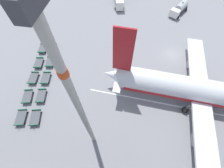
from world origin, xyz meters
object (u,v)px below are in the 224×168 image
(fuel_tanker_primary, at_px, (180,9))
(service_van, at_px, (31,17))
(baggage_dolly_row_near_col_e, at_px, (21,118))
(baggage_dolly_row_mid_a_col_b, at_px, (50,62))
(apron_light_mast, at_px, (79,109))
(baggage_dolly_row_mid_a_col_a, at_px, (52,49))
(baggage_dolly_row_near_col_b, at_px, (39,63))
(baggage_dolly_row_mid_a_col_d, at_px, (41,96))
(baggage_dolly_row_near_col_d, at_px, (27,97))
(baggage_dolly_row_near_col_a, at_px, (43,49))
(airplane, at_px, (207,92))
(baggage_dolly_row_mid_a_col_c, at_px, (46,78))
(baggage_dolly_row_near_col_c, at_px, (33,78))
(baggage_dolly_row_mid_a_col_e, at_px, (35,118))
(fuel_tanker_secondary, at_px, (119,0))

(fuel_tanker_primary, height_order, service_van, fuel_tanker_primary)
(baggage_dolly_row_near_col_e, distance_m, baggage_dolly_row_mid_a_col_b, 13.63)
(apron_light_mast, bearing_deg, baggage_dolly_row_mid_a_col_a, -142.63)
(baggage_dolly_row_near_col_b, height_order, baggage_dolly_row_near_col_e, same)
(service_van, bearing_deg, baggage_dolly_row_near_col_e, 21.05)
(baggage_dolly_row_mid_a_col_d, relative_size, apron_light_mast, 0.15)
(fuel_tanker_primary, distance_m, baggage_dolly_row_mid_a_col_b, 40.25)
(baggage_dolly_row_near_col_d, xyz_separation_m, baggage_dolly_row_mid_a_col_a, (-13.57, 0.06, 0.00))
(baggage_dolly_row_near_col_a, distance_m, baggage_dolly_row_mid_a_col_a, 2.42)
(airplane, bearing_deg, baggage_dolly_row_near_col_d, -81.90)
(airplane, distance_m, baggage_dolly_row_mid_a_col_d, 31.79)
(baggage_dolly_row_near_col_b, xyz_separation_m, baggage_dolly_row_mid_a_col_d, (8.06, 4.01, 0.00))
(baggage_dolly_row_near_col_a, xyz_separation_m, baggage_dolly_row_mid_a_col_c, (8.39, 4.21, 0.00))
(baggage_dolly_row_mid_a_col_d, xyz_separation_m, apron_light_mast, (6.37, 12.20, 12.90))
(baggage_dolly_row_near_col_e, distance_m, baggage_dolly_row_mid_a_col_a, 17.84)
(baggage_dolly_row_mid_a_col_b, height_order, apron_light_mast, apron_light_mast)
(baggage_dolly_row_mid_a_col_b, distance_m, apron_light_mast, 24.18)
(baggage_dolly_row_near_col_b, bearing_deg, airplane, 83.85)
(service_van, bearing_deg, baggage_dolly_row_mid_a_col_c, 31.87)
(baggage_dolly_row_mid_a_col_d, bearing_deg, baggage_dolly_row_near_col_c, -138.50)
(service_van, distance_m, apron_light_mast, 40.93)
(baggage_dolly_row_near_col_b, xyz_separation_m, baggage_dolly_row_near_col_c, (4.20, 0.60, 0.00))
(baggage_dolly_row_near_col_b, xyz_separation_m, apron_light_mast, (14.43, 16.21, 12.90))
(baggage_dolly_row_mid_a_col_d, bearing_deg, baggage_dolly_row_near_col_d, -77.33)
(baggage_dolly_row_near_col_c, bearing_deg, baggage_dolly_row_near_col_d, 10.05)
(baggage_dolly_row_mid_a_col_b, bearing_deg, baggage_dolly_row_mid_a_col_a, -166.37)
(baggage_dolly_row_near_col_b, relative_size, baggage_dolly_row_mid_a_col_e, 1.00)
(baggage_dolly_row_near_col_a, bearing_deg, airplane, 76.98)
(baggage_dolly_row_near_col_c, xyz_separation_m, baggage_dolly_row_near_col_d, (4.45, 0.79, 0.00))
(baggage_dolly_row_near_col_e, relative_size, baggage_dolly_row_mid_a_col_c, 1.00)
(fuel_tanker_secondary, height_order, baggage_dolly_row_mid_a_col_b, fuel_tanker_secondary)
(baggage_dolly_row_near_col_b, bearing_deg, baggage_dolly_row_near_col_a, -168.26)
(baggage_dolly_row_near_col_b, bearing_deg, fuel_tanker_secondary, 152.07)
(baggage_dolly_row_near_col_a, bearing_deg, baggage_dolly_row_near_col_b, 11.74)
(fuel_tanker_primary, bearing_deg, baggage_dolly_row_mid_a_col_d, -41.03)
(baggage_dolly_row_near_col_a, relative_size, baggage_dolly_row_mid_a_col_a, 1.00)
(baggage_dolly_row_near_col_a, height_order, baggage_dolly_row_mid_a_col_d, same)
(baggage_dolly_row_near_col_a, relative_size, baggage_dolly_row_mid_a_col_b, 1.00)
(service_van, relative_size, baggage_dolly_row_mid_a_col_b, 1.31)
(baggage_dolly_row_mid_a_col_d, xyz_separation_m, baggage_dolly_row_mid_a_col_e, (4.47, 0.77, 0.00))
(fuel_tanker_secondary, height_order, baggage_dolly_row_mid_a_col_e, fuel_tanker_secondary)
(baggage_dolly_row_near_col_c, bearing_deg, fuel_tanker_secondary, 156.11)
(baggage_dolly_row_near_col_d, bearing_deg, baggage_dolly_row_mid_a_col_b, 173.44)
(fuel_tanker_primary, bearing_deg, baggage_dolly_row_mid_a_col_c, -45.56)
(apron_light_mast, bearing_deg, baggage_dolly_row_mid_a_col_e, -99.42)
(baggage_dolly_row_near_col_a, bearing_deg, fuel_tanker_primary, 121.79)
(service_van, bearing_deg, baggage_dolly_row_near_col_c, 25.42)
(baggage_dolly_row_mid_a_col_c, bearing_deg, baggage_dolly_row_near_col_d, -21.07)
(airplane, xyz_separation_m, apron_light_mast, (10.62, -19.17, 10.05))
(service_van, bearing_deg, baggage_dolly_row_mid_a_col_e, 25.79)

